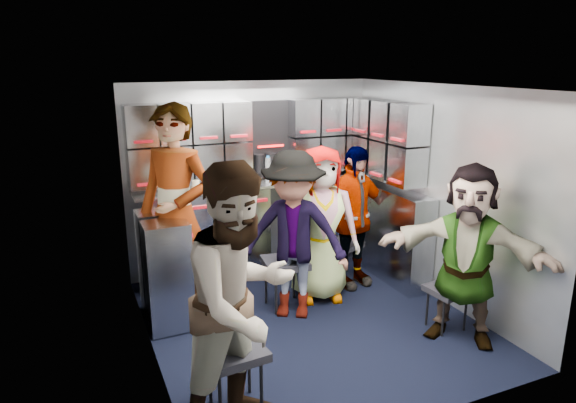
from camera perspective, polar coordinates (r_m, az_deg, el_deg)
name	(u,v)px	position (r m, az deg, el deg)	size (l,w,h in m)	color
floor	(310,321)	(4.84, 2.45, -13.09)	(3.00, 3.00, 0.00)	black
wall_back	(252,177)	(5.78, -4.00, 2.79)	(2.80, 0.04, 2.10)	#989FA6
wall_left	(146,232)	(4.04, -15.52, -3.32)	(0.04, 3.00, 2.10)	#989FA6
wall_right	(441,195)	(5.19, 16.59, 0.72)	(0.04, 3.00, 2.10)	#989FA6
ceiling	(313,87)	(4.26, 2.77, 12.57)	(2.80, 3.00, 0.02)	silver
cart_bank_back	(260,229)	(5.74, -3.18, -3.05)	(2.68, 0.38, 0.99)	#979CA6
cart_bank_left	(164,269)	(4.79, -13.57, -7.33)	(0.38, 0.76, 0.99)	#979CA6
counter	(259,184)	(5.59, -3.26, 2.01)	(2.68, 0.42, 0.03)	#ADAFB4
locker_bank_back	(256,139)	(5.56, -3.55, 6.91)	(2.68, 0.28, 0.82)	#979CA6
locker_bank_right	(389,141)	(5.56, 11.11, 6.65)	(0.28, 1.00, 0.82)	#979CA6
right_cabinet	(389,232)	(5.71, 11.17, -3.36)	(0.28, 1.20, 1.00)	#979CA6
coffee_niche	(270,139)	(5.68, -2.04, 6.91)	(0.46, 0.16, 0.84)	black
red_latch_strip	(266,200)	(5.45, -2.50, 0.18)	(2.60, 0.02, 0.03)	#B60E1A
jump_seat_near_left	(234,355)	(3.60, -5.98, -16.64)	(0.42, 0.40, 0.46)	black
jump_seat_mid_left	(285,265)	(4.93, -0.31, -7.07)	(0.45, 0.43, 0.48)	black
jump_seat_center	(312,254)	(5.29, 2.70, -5.89)	(0.45, 0.43, 0.44)	black
jump_seat_mid_right	(343,246)	(5.60, 6.13, -4.98)	(0.43, 0.42, 0.41)	black
jump_seat_near_right	(448,292)	(4.78, 17.33, -9.55)	(0.37, 0.35, 0.40)	black
attendant_standing	(176,215)	(4.67, -12.31, -1.44)	(0.72, 0.47, 1.97)	black
attendant_arc_a	(241,302)	(3.22, -5.21, -11.06)	(0.86, 0.67, 1.76)	black
attendant_arc_b	(293,236)	(4.65, 0.56, -3.81)	(1.01, 0.58, 1.56)	black
attendant_arc_c	(321,224)	(5.01, 3.67, -2.54)	(0.75, 0.49, 1.54)	black
attendant_arc_d	(353,217)	(5.34, 7.20, -1.77)	(0.87, 0.36, 1.49)	black
attendant_arc_e	(467,254)	(4.50, 19.24, -5.58)	(1.42, 0.45, 1.53)	black
bottle_left	(186,178)	(5.30, -11.24, 2.55)	(0.07, 0.07, 0.25)	white
bottle_mid	(268,170)	(5.55, -2.24, 3.50)	(0.06, 0.06, 0.27)	white
bottle_right	(312,168)	(5.76, 2.64, 3.69)	(0.07, 0.07, 0.22)	white
cup_left	(195,185)	(5.32, -10.24, 1.82)	(0.09, 0.09, 0.10)	#C5B58B
cup_right	(352,170)	(6.01, 7.16, 3.44)	(0.08, 0.08, 0.09)	#C5B58B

